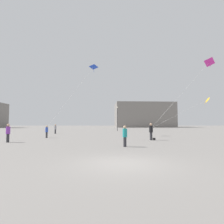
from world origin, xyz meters
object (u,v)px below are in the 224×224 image
person_in_black (151,131)px  kite_cobalt_delta (93,68)px  person_in_teal (125,135)px  kite_magenta_delta (208,63)px  kite_amber_diamond (207,100)px  person_in_blue (47,131)px  lamppost_east (117,115)px  person_in_purple (8,132)px  handbag_beside_flyer (154,139)px  person_in_grey (55,129)px  building_centre_hall (143,115)px

person_in_black → kite_cobalt_delta: bearing=46.9°
person_in_teal → kite_magenta_delta: (12.28, 9.46, 9.09)m
person_in_black → kite_amber_diamond: 14.52m
person_in_blue → kite_amber_diamond: (23.56, 4.85, 4.69)m
person_in_blue → lamppost_east: size_ratio=0.26×
person_in_purple → kite_cobalt_delta: 15.65m
person_in_blue → lamppost_east: 23.88m
person_in_black → person_in_blue: size_ratio=1.18×
person_in_blue → handbag_beside_flyer: bearing=-98.4°
person_in_grey → kite_cobalt_delta: kite_cobalt_delta is taller
kite_cobalt_delta → building_centre_hall: (20.11, 62.10, -4.55)m
person_in_black → kite_cobalt_delta: kite_cobalt_delta is taller
building_centre_hall → kite_amber_diamond: bearing=-91.8°
person_in_blue → kite_magenta_delta: size_ratio=0.16×
person_in_black → building_centre_hall: 71.51m
person_in_purple → kite_amber_diamond: bearing=-29.2°
person_in_grey → person_in_purple: (-0.32, -14.88, 0.05)m
person_in_grey → lamppost_east: 17.10m
person_in_grey → kite_magenta_delta: 26.35m
lamppost_east → handbag_beside_flyer: bearing=-83.6°
person_in_black → kite_magenta_delta: (8.87, 3.83, 8.98)m
handbag_beside_flyer → kite_cobalt_delta: bearing=133.4°
building_centre_hall → person_in_black: bearing=-100.4°
person_in_purple → handbag_beside_flyer: 15.01m
kite_amber_diamond → kite_cobalt_delta: bearing=-179.0°
person_in_purple → kite_cobalt_delta: bearing=2.6°
person_in_purple → building_centre_hall: bearing=17.8°
person_in_black → building_centre_hall: (12.93, 70.16, 4.89)m
person_in_black → kite_cobalt_delta: size_ratio=0.19×
person_in_black → handbag_beside_flyer: 0.97m
person_in_grey → person_in_blue: person_in_grey is taller
person_in_purple → person_in_black: bearing=-43.5°
person_in_purple → kite_amber_diamond: 27.87m
kite_amber_diamond → kite_magenta_delta: bearing=-114.7°
person_in_blue → person_in_purple: bearing=167.7°
person_in_black → person_in_grey: person_in_black is taller
kite_magenta_delta → lamppost_east: bearing=118.1°
person_in_black → person_in_purple: 14.62m
person_in_teal → kite_amber_diamond: bearing=11.3°
person_in_grey → person_in_blue: size_ratio=1.08×
kite_amber_diamond → lamppost_east: 21.32m
person_in_grey → kite_magenta_delta: kite_magenta_delta is taller
building_centre_hall → lamppost_east: size_ratio=4.70×
person_in_grey → handbag_beside_flyer: size_ratio=5.29×
person_in_blue → kite_magenta_delta: bearing=-82.7°
person_in_purple → lamppost_east: bearing=14.4°
person_in_grey → person_in_purple: size_ratio=0.94×
person_in_blue → person_in_teal: person_in_teal is taller
person_in_black → handbag_beside_flyer: size_ratio=5.80×
person_in_blue → kite_magenta_delta: (21.46, 0.30, 9.14)m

